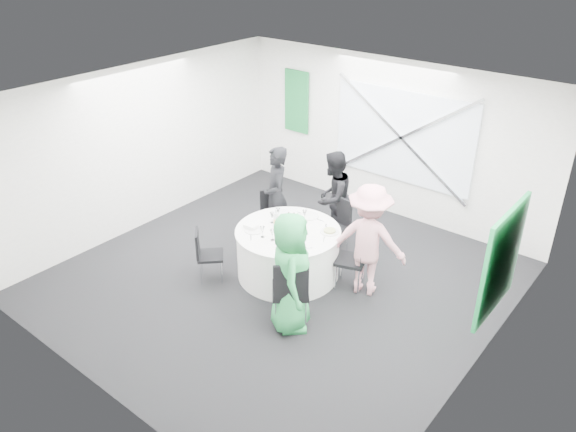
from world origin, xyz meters
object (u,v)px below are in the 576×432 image
Objects in this scene: banquet_table at (288,253)px; chair_back_right at (357,256)px; person_woman_pink at (368,240)px; clear_water_bottle at (276,220)px; chair_front_left at (205,251)px; green_water_bottle at (297,225)px; chair_back_left at (273,212)px; person_woman_green at (291,273)px; chair_front_right at (291,288)px; person_man_back at (333,198)px; person_man_back_left at (276,196)px; chair_back at (337,221)px.

banquet_table is 1.05m from chair_back_right.
person_woman_pink is 6.03× the size of clear_water_bottle.
green_water_bottle is at bearing -92.93° from chair_front_left.
clear_water_bottle is at bearing -93.33° from chair_back_right.
chair_back_right is 1.11× the size of chair_front_left.
chair_back_left is 1.26m from green_water_bottle.
person_woman_green is (1.66, -0.07, 0.35)m from chair_front_left.
clear_water_bottle reaches higher than chair_front_right.
person_man_back is 1.25m from green_water_bottle.
person_man_back_left is 6.01× the size of clear_water_bottle.
banquet_table is 1.12m from person_man_back_left.
person_woman_pink is at bearing 15.67° from clear_water_bottle.
chair_front_left is 2.39m from person_woman_pink.
clear_water_bottle reaches higher than chair_back_right.
banquet_table is at bearing -90.00° from chair_back_right.
chair_front_right reaches higher than chair_back.
chair_back is at bearing 80.53° from banquet_table.
chair_back_left is at bearing 147.87° from green_water_bottle.
person_man_back is at bearing -108.45° from chair_front_right.
chair_back is at bearing -112.52° from chair_front_right.
clear_water_bottle is at bearing -10.19° from person_man_back.
banquet_table is 0.99× the size of person_man_back.
person_woman_pink is at bearing 81.56° from chair_back_right.
chair_front_left is at bearing -141.97° from chair_back_left.
person_man_back is 5.69× the size of clear_water_bottle.
chair_back is 1.05m from green_water_bottle.
chair_back is 0.55× the size of person_man_back_left.
clear_water_bottle is (-1.04, 0.95, 0.26)m from chair_front_right.
chair_front_right is at bearing -137.78° from chair_front_left.
chair_back_left is 1.06× the size of chair_front_left.
person_woman_green is at bearing -136.99° from chair_front_left.
banquet_table is at bearing -90.00° from chair_front_left.
person_man_back_left reaches higher than chair_front_right.
green_water_bottle reaches higher than chair_back.
chair_back is 0.55× the size of person_woman_green.
person_woman_pink reaches higher than chair_front_left.
person_woman_pink reaches higher than person_woman_green.
clear_water_bottle is at bearing 7.26° from person_woman_green.
banquet_table is 1.30m from person_woman_green.
chair_back is 0.88× the size of chair_front_right.
chair_back is 1.00× the size of chair_back_right.
green_water_bottle is 0.37m from clear_water_bottle.
clear_water_bottle is at bearing -82.90° from chair_front_right.
person_man_back is 2.36m from person_woman_green.
person_woman_green reaches higher than clear_water_bottle.
person_woman_green is at bearing -89.87° from chair_front_right.
banquet_table is 1.28m from person_woman_pink.
person_woman_pink is 1.05m from green_water_bottle.
chair_back_left is at bearing -44.46° from chair_front_left.
banquet_table is 1.12m from chair_back_left.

